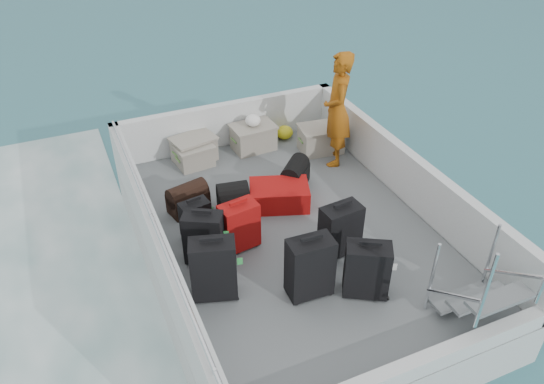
{
  "coord_description": "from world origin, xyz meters",
  "views": [
    {
      "loc": [
        -2.36,
        -4.76,
        4.88
      ],
      "look_at": [
        -0.13,
        0.36,
        1.0
      ],
      "focal_mm": 35.0,
      "sensor_mm": 36.0,
      "label": 1
    }
  ],
  "objects_px": {
    "suitcase_3": "(310,268)",
    "crate_2": "(253,138)",
    "suitcase_5": "(239,226)",
    "suitcase_1": "(204,238)",
    "suitcase_8": "(279,195)",
    "crate_3": "(321,140)",
    "suitcase_2": "(196,220)",
    "passenger": "(337,110)",
    "suitcase_6": "(367,271)",
    "crate_1": "(194,150)",
    "suitcase_7": "(340,230)",
    "suitcase_0": "(214,270)",
    "crate_0": "(195,157)"
  },
  "relations": [
    {
      "from": "suitcase_3",
      "to": "crate_2",
      "type": "xyz_separation_m",
      "value": [
        0.63,
        3.19,
        -0.18
      ]
    },
    {
      "from": "crate_2",
      "to": "suitcase_5",
      "type": "bearing_deg",
      "value": -115.91
    },
    {
      "from": "suitcase_5",
      "to": "crate_2",
      "type": "bearing_deg",
      "value": 55.47
    },
    {
      "from": "suitcase_1",
      "to": "suitcase_8",
      "type": "bearing_deg",
      "value": 57.2
    },
    {
      "from": "suitcase_5",
      "to": "crate_3",
      "type": "height_order",
      "value": "suitcase_5"
    },
    {
      "from": "suitcase_1",
      "to": "suitcase_2",
      "type": "height_order",
      "value": "suitcase_1"
    },
    {
      "from": "crate_2",
      "to": "passenger",
      "type": "height_order",
      "value": "passenger"
    },
    {
      "from": "suitcase_6",
      "to": "crate_1",
      "type": "height_order",
      "value": "suitcase_6"
    },
    {
      "from": "crate_3",
      "to": "crate_1",
      "type": "bearing_deg",
      "value": 165.1
    },
    {
      "from": "suitcase_6",
      "to": "suitcase_3",
      "type": "bearing_deg",
      "value": -173.33
    },
    {
      "from": "suitcase_8",
      "to": "crate_2",
      "type": "bearing_deg",
      "value": 10.31
    },
    {
      "from": "crate_3",
      "to": "suitcase_2",
      "type": "bearing_deg",
      "value": -152.16
    },
    {
      "from": "suitcase_3",
      "to": "crate_2",
      "type": "height_order",
      "value": "suitcase_3"
    },
    {
      "from": "suitcase_6",
      "to": "suitcase_7",
      "type": "bearing_deg",
      "value": 113.43
    },
    {
      "from": "suitcase_3",
      "to": "suitcase_8",
      "type": "relative_size",
      "value": 0.94
    },
    {
      "from": "suitcase_3",
      "to": "crate_1",
      "type": "relative_size",
      "value": 1.22
    },
    {
      "from": "suitcase_5",
      "to": "suitcase_7",
      "type": "relative_size",
      "value": 0.94
    },
    {
      "from": "suitcase_6",
      "to": "suitcase_7",
      "type": "xyz_separation_m",
      "value": [
        0.08,
        0.71,
        0.0
      ]
    },
    {
      "from": "suitcase_0",
      "to": "crate_2",
      "type": "bearing_deg",
      "value": 77.52
    },
    {
      "from": "suitcase_1",
      "to": "crate_2",
      "type": "distance_m",
      "value": 2.69
    },
    {
      "from": "suitcase_5",
      "to": "passenger",
      "type": "xyz_separation_m",
      "value": [
        2.03,
        1.31,
        0.55
      ]
    },
    {
      "from": "suitcase_5",
      "to": "passenger",
      "type": "relative_size",
      "value": 0.36
    },
    {
      "from": "suitcase_8",
      "to": "crate_2",
      "type": "relative_size",
      "value": 1.24
    },
    {
      "from": "suitcase_3",
      "to": "crate_1",
      "type": "bearing_deg",
      "value": 98.18
    },
    {
      "from": "suitcase_1",
      "to": "crate_1",
      "type": "bearing_deg",
      "value": 105.39
    },
    {
      "from": "suitcase_5",
      "to": "suitcase_8",
      "type": "bearing_deg",
      "value": 28.42
    },
    {
      "from": "crate_0",
      "to": "suitcase_5",
      "type": "bearing_deg",
      "value": -91.34
    },
    {
      "from": "suitcase_2",
      "to": "suitcase_8",
      "type": "distance_m",
      "value": 1.24
    },
    {
      "from": "crate_1",
      "to": "crate_3",
      "type": "distance_m",
      "value": 1.98
    },
    {
      "from": "crate_3",
      "to": "suitcase_8",
      "type": "bearing_deg",
      "value": -138.28
    },
    {
      "from": "suitcase_0",
      "to": "suitcase_1",
      "type": "xyz_separation_m",
      "value": [
        0.07,
        0.58,
        -0.04
      ]
    },
    {
      "from": "passenger",
      "to": "suitcase_7",
      "type": "bearing_deg",
      "value": -5.64
    },
    {
      "from": "suitcase_0",
      "to": "suitcase_5",
      "type": "bearing_deg",
      "value": 67.71
    },
    {
      "from": "suitcase_0",
      "to": "suitcase_2",
      "type": "xyz_separation_m",
      "value": [
        0.11,
        1.05,
        -0.11
      ]
    },
    {
      "from": "suitcase_8",
      "to": "crate_1",
      "type": "relative_size",
      "value": 1.3
    },
    {
      "from": "suitcase_3",
      "to": "passenger",
      "type": "height_order",
      "value": "passenger"
    },
    {
      "from": "suitcase_7",
      "to": "crate_0",
      "type": "distance_m",
      "value": 2.79
    },
    {
      "from": "passenger",
      "to": "crate_3",
      "type": "bearing_deg",
      "value": -152.22
    },
    {
      "from": "suitcase_6",
      "to": "suitcase_8",
      "type": "bearing_deg",
      "value": 125.35
    },
    {
      "from": "crate_2",
      "to": "suitcase_7",
      "type": "bearing_deg",
      "value": -89.72
    },
    {
      "from": "suitcase_2",
      "to": "crate_0",
      "type": "height_order",
      "value": "suitcase_2"
    },
    {
      "from": "suitcase_3",
      "to": "crate_3",
      "type": "distance_m",
      "value": 3.14
    },
    {
      "from": "suitcase_3",
      "to": "suitcase_6",
      "type": "relative_size",
      "value": 1.12
    },
    {
      "from": "suitcase_1",
      "to": "suitcase_0",
      "type": "bearing_deg",
      "value": -68.27
    },
    {
      "from": "suitcase_7",
      "to": "crate_0",
      "type": "bearing_deg",
      "value": 105.97
    },
    {
      "from": "suitcase_1",
      "to": "suitcase_2",
      "type": "relative_size",
      "value": 1.29
    },
    {
      "from": "crate_3",
      "to": "passenger",
      "type": "distance_m",
      "value": 0.76
    },
    {
      "from": "crate_0",
      "to": "passenger",
      "type": "relative_size",
      "value": 0.3
    },
    {
      "from": "suitcase_1",
      "to": "passenger",
      "type": "distance_m",
      "value": 2.9
    },
    {
      "from": "suitcase_0",
      "to": "crate_0",
      "type": "height_order",
      "value": "suitcase_0"
    }
  ]
}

